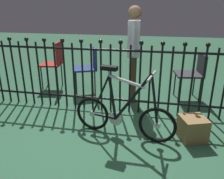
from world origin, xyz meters
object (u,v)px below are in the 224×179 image
(chair_charcoal, at_px, (193,72))
(display_crate, at_px, (193,128))
(chair_navy, at_px, (88,65))
(bicycle, at_px, (123,113))
(person_visitor, at_px, (134,47))
(chair_red, at_px, (55,60))

(chair_charcoal, height_order, display_crate, chair_charcoal)
(chair_navy, relative_size, display_crate, 2.82)
(display_crate, bearing_deg, chair_navy, 142.34)
(bicycle, height_order, person_visitor, person_visitor)
(bicycle, height_order, chair_navy, bicycle)
(bicycle, height_order, display_crate, bicycle)
(chair_charcoal, xyz_separation_m, chair_navy, (-1.85, -0.03, 0.02))
(chair_charcoal, distance_m, chair_navy, 1.85)
(chair_red, bearing_deg, chair_charcoal, -1.87)
(person_visitor, bearing_deg, chair_navy, 164.08)
(chair_red, xyz_separation_m, person_visitor, (1.56, -0.36, 0.37))
(chair_navy, xyz_separation_m, person_visitor, (0.85, -0.24, 0.40))
(bicycle, height_order, chair_charcoal, bicycle)
(chair_charcoal, relative_size, person_visitor, 0.51)
(chair_navy, bearing_deg, chair_red, 170.83)
(chair_navy, xyz_separation_m, display_crate, (1.71, -1.32, -0.37))
(bicycle, xyz_separation_m, person_visitor, (-0.02, 1.17, 0.61))
(bicycle, distance_m, person_visitor, 1.32)
(bicycle, relative_size, chair_navy, 1.55)
(chair_red, distance_m, person_visitor, 1.64)
(bicycle, xyz_separation_m, chair_red, (-1.58, 1.52, 0.24))
(chair_red, xyz_separation_m, chair_navy, (0.71, -0.12, -0.03))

